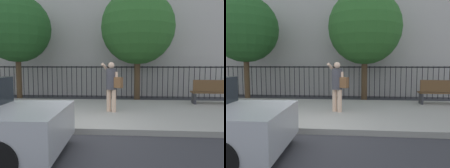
# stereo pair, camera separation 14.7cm
# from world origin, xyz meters

# --- Properties ---
(ground_plane) EXTENTS (60.00, 60.00, 0.00)m
(ground_plane) POSITION_xyz_m (0.00, 0.00, 0.00)
(ground_plane) COLOR #333338
(sidewalk) EXTENTS (28.00, 4.40, 0.15)m
(sidewalk) POSITION_xyz_m (0.00, 2.20, 0.07)
(sidewalk) COLOR #9E9B93
(sidewalk) RESTS_ON ground
(building_facade) EXTENTS (28.00, 4.00, 10.62)m
(building_facade) POSITION_xyz_m (0.00, 8.50, 5.31)
(building_facade) COLOR #BCB7B2
(building_facade) RESTS_ON ground
(iron_fence) EXTENTS (12.03, 0.04, 1.60)m
(iron_fence) POSITION_xyz_m (0.00, 5.90, 1.02)
(iron_fence) COLOR black
(iron_fence) RESTS_ON ground
(pedestrian_on_phone) EXTENTS (0.72, 0.59, 1.63)m
(pedestrian_on_phone) POSITION_xyz_m (0.71, 1.93, 1.09)
(pedestrian_on_phone) COLOR beige
(pedestrian_on_phone) RESTS_ON sidewalk
(street_bench) EXTENTS (1.60, 0.45, 0.95)m
(street_bench) POSITION_xyz_m (4.53, 3.60, 0.65)
(street_bench) COLOR brown
(street_bench) RESTS_ON sidewalk
(street_tree_mid) EXTENTS (3.34, 3.34, 5.03)m
(street_tree_mid) POSITION_xyz_m (1.64, 5.07, 3.35)
(street_tree_mid) COLOR #4C3823
(street_tree_mid) RESTS_ON ground
(street_tree_far) EXTENTS (3.02, 3.02, 4.81)m
(street_tree_far) POSITION_xyz_m (-3.79, 4.60, 3.28)
(street_tree_far) COLOR #4C3823
(street_tree_far) RESTS_ON ground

